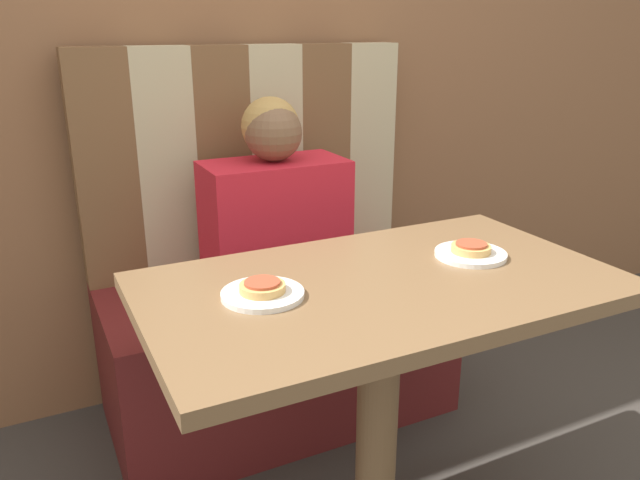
{
  "coord_description": "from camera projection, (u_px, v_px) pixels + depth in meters",
  "views": [
    {
      "loc": [
        -0.69,
        -1.09,
        1.25
      ],
      "look_at": [
        0.0,
        0.31,
        0.71
      ],
      "focal_mm": 35.0,
      "sensor_mm": 36.0,
      "label": 1
    }
  ],
  "objects": [
    {
      "name": "wall_back",
      "position": [
        232.0,
        10.0,
        2.0
      ],
      "size": [
        7.0,
        0.05,
        2.6
      ],
      "color": "brown",
      "rests_on": "ground_plane"
    },
    {
      "name": "booth_seat",
      "position": [
        279.0,
        348.0,
        2.07
      ],
      "size": [
        1.09,
        0.55,
        0.47
      ],
      "color": "#5B1919",
      "rests_on": "ground_plane"
    },
    {
      "name": "booth_backrest",
      "position": [
        248.0,
        158.0,
        2.07
      ],
      "size": [
        1.09,
        0.09,
        0.72
      ],
      "color": "brown",
      "rests_on": "booth_seat"
    },
    {
      "name": "dining_table",
      "position": [
        381.0,
        320.0,
        1.42
      ],
      "size": [
        1.06,
        0.61,
        0.72
      ],
      "color": "brown",
      "rests_on": "ground_plane"
    },
    {
      "name": "person",
      "position": [
        275.0,
        204.0,
        1.91
      ],
      "size": [
        0.43,
        0.23,
        0.58
      ],
      "color": "red",
      "rests_on": "booth_seat"
    },
    {
      "name": "plate_left",
      "position": [
        263.0,
        294.0,
        1.3
      ],
      "size": [
        0.17,
        0.17,
        0.01
      ],
      "color": "white",
      "rests_on": "dining_table"
    },
    {
      "name": "plate_right",
      "position": [
        470.0,
        254.0,
        1.52
      ],
      "size": [
        0.17,
        0.17,
        0.01
      ],
      "color": "white",
      "rests_on": "dining_table"
    },
    {
      "name": "pizza_left",
      "position": [
        262.0,
        287.0,
        1.29
      ],
      "size": [
        0.1,
        0.1,
        0.02
      ],
      "color": "tan",
      "rests_on": "plate_left"
    },
    {
      "name": "pizza_right",
      "position": [
        471.0,
        248.0,
        1.52
      ],
      "size": [
        0.1,
        0.1,
        0.02
      ],
      "color": "tan",
      "rests_on": "plate_right"
    }
  ]
}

